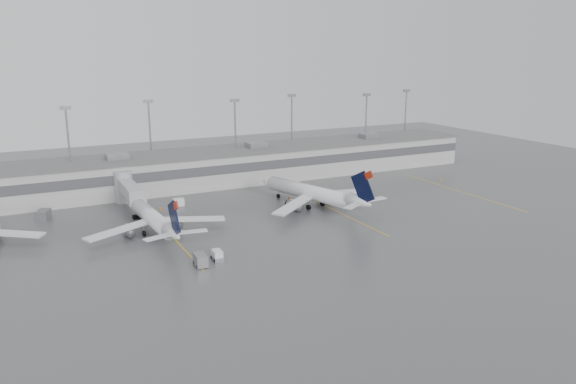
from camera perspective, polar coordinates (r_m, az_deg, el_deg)
name	(u,v)px	position (r m, az deg, el deg)	size (l,w,h in m)	color
ground	(317,260)	(90.53, 2.92, -6.94)	(260.00, 260.00, 0.00)	#4F4F51
terminal	(201,168)	(140.67, -8.79, 2.43)	(152.00, 17.00, 9.45)	#AAAAA5
light_masts	(193,133)	(144.73, -9.62, 5.89)	(142.40, 8.00, 20.60)	gray
jet_bridge_right	(127,189)	(124.26, -16.01, 0.31)	(4.00, 17.20, 7.00)	#9D9FA2
stand_markings	(257,220)	(110.83, -3.21, -2.90)	(105.25, 40.00, 0.01)	yellow
jet_mid_left	(153,218)	(104.96, -13.51, -2.62)	(25.95, 29.14, 9.42)	white
jet_mid_right	(314,193)	(118.89, 2.65, -0.09)	(27.19, 30.97, 10.34)	white
baggage_tug	(217,256)	(90.98, -7.19, -6.50)	(1.78, 2.64, 1.65)	white
baggage_cart	(200,260)	(88.86, -8.89, -6.83)	(1.87, 3.09, 1.93)	slate
gse_uld_b	(179,202)	(123.02, -11.05, -1.02)	(2.25, 1.50, 1.59)	white
gse_uld_c	(295,185)	(135.96, 0.69, 0.71)	(2.18, 1.45, 1.54)	white
gse_loader	(44,215)	(120.51, -23.57, -2.18)	(2.09, 3.34, 2.09)	slate
cone_a	(22,233)	(112.90, -25.43, -3.83)	(0.40, 0.40, 0.64)	orange
cone_b	(160,208)	(120.57, -12.83, -1.63)	(0.47, 0.47, 0.75)	orange
cone_c	(289,197)	(126.66, 0.08, -0.50)	(0.45, 0.45, 0.71)	orange
cone_d	(441,179)	(149.16, 15.30, 1.27)	(0.46, 0.46, 0.73)	orange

